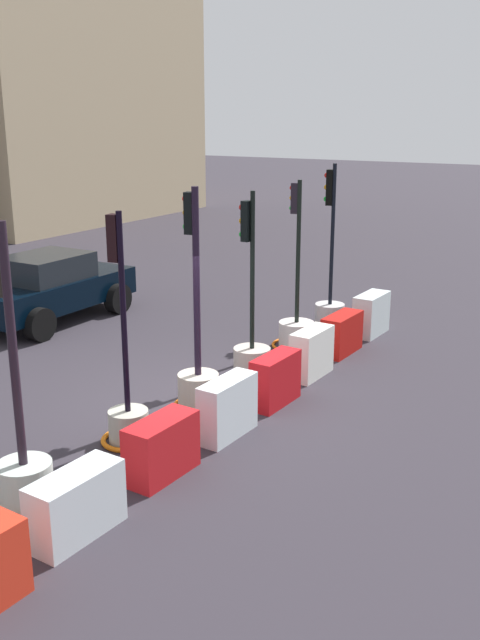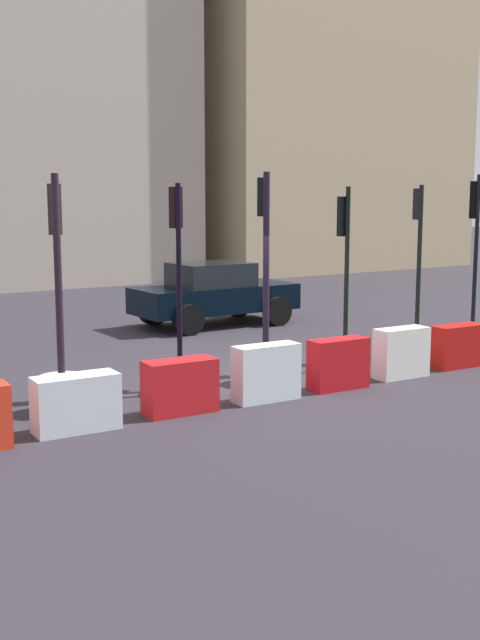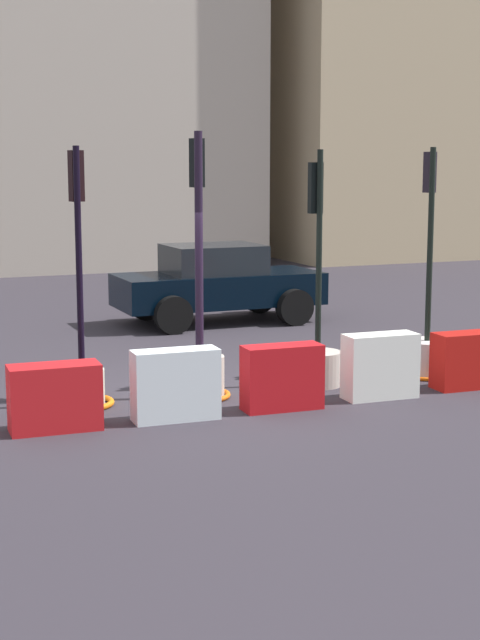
{
  "view_description": "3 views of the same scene",
  "coord_description": "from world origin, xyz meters",
  "px_view_note": "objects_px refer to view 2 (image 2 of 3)",
  "views": [
    {
      "loc": [
        -8.98,
        -6.36,
        4.6
      ],
      "look_at": [
        1.75,
        -0.0,
        0.99
      ],
      "focal_mm": 40.23,
      "sensor_mm": 36.0,
      "label": 1
    },
    {
      "loc": [
        -7.65,
        -11.01,
        3.13
      ],
      "look_at": [
        -0.33,
        0.07,
        1.06
      ],
      "focal_mm": 44.33,
      "sensor_mm": 36.0,
      "label": 2
    },
    {
      "loc": [
        -4.41,
        -12.18,
        3.13
      ],
      "look_at": [
        0.75,
        0.21,
        0.94
      ],
      "focal_mm": 53.93,
      "sensor_mm": 36.0,
      "label": 3
    }
  ],
  "objects_px": {
    "construction_barrier_3": "(266,373)",
    "construction_barrier_6": "(458,346)",
    "traffic_light_6": "(472,320)",
    "construction_barrier_5": "(401,353)",
    "traffic_light_3": "(266,350)",
    "traffic_light_5": "(416,337)",
    "traffic_light_1": "(62,376)",
    "traffic_light_4": "(345,339)",
    "construction_barrier_2": "(180,387)",
    "traffic_light_2": "(180,360)",
    "construction_barrier_4": "(338,364)",
    "construction_barrier_1": "(76,403)",
    "car_black_sedan": "(214,294)"
  },
  "relations": [
    {
      "from": "construction_barrier_4",
      "to": "construction_barrier_5",
      "type": "xyz_separation_m",
      "value": [
        1.48,
        0.04,
        0.02
      ]
    },
    {
      "from": "construction_barrier_2",
      "to": "construction_barrier_5",
      "type": "distance_m",
      "value": 4.38
    },
    {
      "from": "traffic_light_6",
      "to": "construction_barrier_3",
      "type": "relative_size",
      "value": 3.31
    },
    {
      "from": "traffic_light_6",
      "to": "construction_barrier_6",
      "type": "distance_m",
      "value": 1.77
    },
    {
      "from": "construction_barrier_4",
      "to": "traffic_light_6",
      "type": "bearing_deg",
      "value": 12.8
    },
    {
      "from": "traffic_light_2",
      "to": "traffic_light_4",
      "type": "relative_size",
      "value": 1.01
    },
    {
      "from": "traffic_light_2",
      "to": "construction_barrier_5",
      "type": "height_order",
      "value": "traffic_light_2"
    },
    {
      "from": "traffic_light_1",
      "to": "construction_barrier_4",
      "type": "xyz_separation_m",
      "value": [
        4.32,
        -1.15,
        -0.12
      ]
    },
    {
      "from": "traffic_light_1",
      "to": "car_black_sedan",
      "type": "xyz_separation_m",
      "value": [
        6.04,
        5.55,
        0.25
      ]
    },
    {
      "from": "traffic_light_4",
      "to": "construction_barrier_2",
      "type": "height_order",
      "value": "traffic_light_4"
    },
    {
      "from": "traffic_light_6",
      "to": "construction_barrier_3",
      "type": "height_order",
      "value": "traffic_light_6"
    },
    {
      "from": "traffic_light_6",
      "to": "construction_barrier_6",
      "type": "relative_size",
      "value": 3.26
    },
    {
      "from": "traffic_light_3",
      "to": "traffic_light_4",
      "type": "bearing_deg",
      "value": 1.05
    },
    {
      "from": "traffic_light_4",
      "to": "traffic_light_3",
      "type": "bearing_deg",
      "value": -178.95
    },
    {
      "from": "traffic_light_2",
      "to": "construction_barrier_4",
      "type": "height_order",
      "value": "traffic_light_2"
    },
    {
      "from": "construction_barrier_6",
      "to": "construction_barrier_2",
      "type": "bearing_deg",
      "value": 179.49
    },
    {
      "from": "traffic_light_6",
      "to": "car_black_sedan",
      "type": "xyz_separation_m",
      "value": [
        -2.74,
        5.69,
        0.14
      ]
    },
    {
      "from": "traffic_light_2",
      "to": "traffic_light_3",
      "type": "height_order",
      "value": "traffic_light_3"
    },
    {
      "from": "traffic_light_3",
      "to": "traffic_light_5",
      "type": "relative_size",
      "value": 1.05
    },
    {
      "from": "construction_barrier_1",
      "to": "construction_barrier_2",
      "type": "xyz_separation_m",
      "value": [
        1.61,
        0.01,
        0.01
      ]
    },
    {
      "from": "construction_barrier_1",
      "to": "construction_barrier_3",
      "type": "height_order",
      "value": "construction_barrier_3"
    },
    {
      "from": "traffic_light_5",
      "to": "construction_barrier_2",
      "type": "relative_size",
      "value": 3.08
    },
    {
      "from": "traffic_light_2",
      "to": "traffic_light_4",
      "type": "height_order",
      "value": "traffic_light_2"
    },
    {
      "from": "construction_barrier_3",
      "to": "construction_barrier_6",
      "type": "bearing_deg",
      "value": 0.67
    },
    {
      "from": "construction_barrier_2",
      "to": "car_black_sedan",
      "type": "relative_size",
      "value": 0.27
    },
    {
      "from": "construction_barrier_5",
      "to": "car_black_sedan",
      "type": "height_order",
      "value": "car_black_sedan"
    },
    {
      "from": "traffic_light_3",
      "to": "construction_barrier_4",
      "type": "xyz_separation_m",
      "value": [
        0.75,
        -1.01,
        -0.16
      ]
    },
    {
      "from": "traffic_light_6",
      "to": "construction_barrier_5",
      "type": "relative_size",
      "value": 3.52
    },
    {
      "from": "construction_barrier_4",
      "to": "construction_barrier_5",
      "type": "relative_size",
      "value": 1.03
    },
    {
      "from": "traffic_light_1",
      "to": "construction_barrier_5",
      "type": "height_order",
      "value": "traffic_light_1"
    },
    {
      "from": "construction_barrier_2",
      "to": "construction_barrier_6",
      "type": "distance_m",
      "value": 5.87
    },
    {
      "from": "traffic_light_4",
      "to": "traffic_light_2",
      "type": "bearing_deg",
      "value": 177.82
    },
    {
      "from": "traffic_light_3",
      "to": "traffic_light_6",
      "type": "height_order",
      "value": "traffic_light_6"
    },
    {
      "from": "traffic_light_5",
      "to": "construction_barrier_2",
      "type": "height_order",
      "value": "traffic_light_5"
    },
    {
      "from": "traffic_light_3",
      "to": "construction_barrier_6",
      "type": "relative_size",
      "value": 3.23
    },
    {
      "from": "traffic_light_2",
      "to": "traffic_light_6",
      "type": "bearing_deg",
      "value": -1.37
    },
    {
      "from": "traffic_light_2",
      "to": "traffic_light_3",
      "type": "xyz_separation_m",
      "value": [
        1.57,
        -0.16,
        0.04
      ]
    },
    {
      "from": "construction_barrier_1",
      "to": "construction_barrier_5",
      "type": "distance_m",
      "value": 5.99
    },
    {
      "from": "traffic_light_5",
      "to": "construction_barrier_1",
      "type": "xyz_separation_m",
      "value": [
        -7.39,
        -0.91,
        -0.04
      ]
    },
    {
      "from": "traffic_light_5",
      "to": "traffic_light_1",
      "type": "bearing_deg",
      "value": 179.16
    },
    {
      "from": "traffic_light_6",
      "to": "construction_barrier_1",
      "type": "xyz_separation_m",
      "value": [
        -8.96,
        -0.88,
        -0.26
      ]
    },
    {
      "from": "construction_barrier_4",
      "to": "car_black_sedan",
      "type": "bearing_deg",
      "value": 75.62
    },
    {
      "from": "construction_barrier_5",
      "to": "construction_barrier_2",
      "type": "bearing_deg",
      "value": 178.75
    },
    {
      "from": "construction_barrier_1",
      "to": "construction_barrier_4",
      "type": "relative_size",
      "value": 1.12
    },
    {
      "from": "traffic_light_1",
      "to": "construction_barrier_3",
      "type": "relative_size",
      "value": 3.2
    },
    {
      "from": "traffic_light_3",
      "to": "construction_barrier_2",
      "type": "distance_m",
      "value": 2.32
    },
    {
      "from": "construction_barrier_1",
      "to": "construction_barrier_4",
      "type": "height_order",
      "value": "construction_barrier_4"
    },
    {
      "from": "traffic_light_1",
      "to": "car_black_sedan",
      "type": "distance_m",
      "value": 8.21
    },
    {
      "from": "car_black_sedan",
      "to": "traffic_light_6",
      "type": "bearing_deg",
      "value": -64.32
    },
    {
      "from": "traffic_light_6",
      "to": "car_black_sedan",
      "type": "relative_size",
      "value": 0.89
    }
  ]
}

